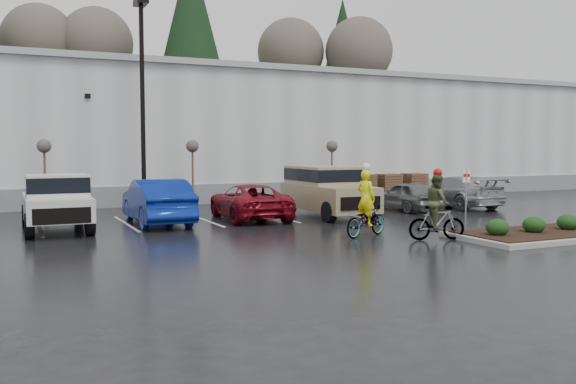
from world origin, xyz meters
name	(u,v)px	position (x,y,z in m)	size (l,w,h in m)	color
ground	(368,245)	(0.00, 0.00, 0.00)	(120.00, 120.00, 0.00)	black
warehouse	(175,134)	(0.00, 21.99, 3.65)	(60.50, 15.50, 7.20)	#B1B4B5
wooded_ridge	(115,146)	(0.00, 45.00, 3.00)	(80.00, 25.00, 6.00)	#23431C
lamppost	(142,82)	(-4.00, 12.00, 5.69)	(0.50, 1.00, 9.22)	black
sapling_west	(44,150)	(-8.00, 13.00, 2.73)	(0.60, 0.60, 3.20)	brown
sapling_mid	(192,150)	(-1.50, 13.00, 2.73)	(0.60, 0.60, 3.20)	brown
sapling_east	(332,150)	(6.00, 13.00, 2.73)	(0.60, 0.60, 3.20)	brown
pallet_stack_a	(362,186)	(8.50, 14.00, 0.68)	(1.20, 1.20, 1.35)	brown
pallet_stack_b	(388,186)	(10.20, 14.00, 0.68)	(1.20, 1.20, 1.35)	brown
pallet_stack_c	(414,185)	(12.00, 14.00, 0.68)	(1.20, 1.20, 1.35)	brown
curb_island	(568,233)	(7.00, -1.00, 0.07)	(8.00, 3.00, 0.15)	gray
mulch_bed	(568,230)	(7.00, -1.00, 0.17)	(7.60, 2.60, 0.04)	black
shrub_a	(498,227)	(4.00, -1.00, 0.41)	(0.70, 0.70, 0.52)	black
shrub_b	(534,225)	(5.50, -1.00, 0.41)	(0.70, 0.70, 0.52)	black
shrub_c	(568,222)	(7.00, -1.00, 0.41)	(0.70, 0.70, 0.52)	black
fire_lane_sign	(466,192)	(3.80, 0.20, 1.41)	(0.30, 0.05, 2.20)	gray
pickup_white	(56,202)	(-7.99, 7.24, 0.98)	(2.10, 5.20, 1.96)	beige
car_blue	(157,201)	(-4.45, 7.47, 0.84)	(1.77, 5.09, 1.68)	navy
car_red	(249,202)	(-0.78, 7.50, 0.69)	(2.30, 5.00, 1.39)	maroon
suv_tan	(328,191)	(2.53, 7.01, 1.03)	(2.20, 5.10, 2.06)	gray
car_grey	(407,196)	(6.83, 7.50, 0.66)	(1.56, 3.89, 1.32)	slate
car_far_silver	(456,192)	(9.84, 7.79, 0.74)	(2.09, 5.13, 1.49)	#9B9FA2
cyclist_hivis	(366,214)	(0.88, 1.50, 0.73)	(2.05, 1.34, 2.35)	#3F3F44
cyclist_olive	(437,214)	(2.42, -0.10, 0.81)	(1.76, 0.99, 2.20)	#3F3F44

